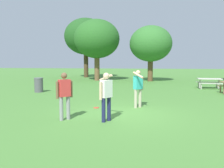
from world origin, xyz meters
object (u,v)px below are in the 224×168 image
at_px(frisbee, 96,108).
at_px(tree_broad_center, 97,39).
at_px(tree_far_right, 151,44).
at_px(trash_can_beside_table, 39,85).
at_px(person_bystander, 106,93).
at_px(person_thrower, 64,93).
at_px(picnic_table_far, 209,81).
at_px(tree_tall_left, 86,37).
at_px(person_catcher, 138,86).

bearing_deg(frisbee, tree_broad_center, 103.11).
bearing_deg(tree_far_right, tree_broad_center, 179.48).
distance_m(trash_can_beside_table, tree_far_right, 12.68).
distance_m(person_bystander, tree_broad_center, 17.25).
bearing_deg(person_bystander, person_thrower, -178.10).
relative_size(person_bystander, tree_far_right, 0.29).
bearing_deg(frisbee, picnic_table_far, 51.40).
bearing_deg(trash_can_beside_table, tree_broad_center, 80.54).
distance_m(tree_tall_left, tree_far_right, 9.60).
relative_size(person_catcher, tree_broad_center, 0.25).
bearing_deg(tree_broad_center, tree_tall_left, 118.66).
height_order(person_bystander, tree_broad_center, tree_broad_center).
relative_size(frisbee, tree_broad_center, 0.04).
xyz_separation_m(person_bystander, tree_tall_left, (-6.73, 21.07, 4.26)).
xyz_separation_m(person_catcher, frisbee, (-1.79, -0.38, -0.95)).
relative_size(person_thrower, picnic_table_far, 0.94).
height_order(person_catcher, frisbee, person_catcher).
distance_m(person_bystander, tree_far_right, 16.65).
distance_m(person_thrower, tree_broad_center, 17.01).
relative_size(person_bystander, picnic_table_far, 0.94).
height_order(trash_can_beside_table, tree_broad_center, tree_broad_center).
relative_size(trash_can_beside_table, tree_far_right, 0.17).
distance_m(person_bystander, trash_can_beside_table, 8.75).
distance_m(person_thrower, person_bystander, 1.44).
distance_m(person_catcher, tree_tall_left, 20.56).
bearing_deg(tree_far_right, person_thrower, -100.15).
bearing_deg(picnic_table_far, tree_broad_center, 149.69).
xyz_separation_m(frisbee, tree_far_right, (2.34, 14.22, 3.82)).
relative_size(person_thrower, person_bystander, 1.00).
bearing_deg(frisbee, trash_can_beside_table, 138.36).
height_order(picnic_table_far, trash_can_beside_table, trash_can_beside_table).
distance_m(frisbee, tree_broad_center, 15.30).
bearing_deg(trash_can_beside_table, person_thrower, -56.34).
distance_m(picnic_table_far, tree_far_right, 7.98).
bearing_deg(picnic_table_far, tree_far_right, 126.95).
bearing_deg(tree_tall_left, person_bystander, -72.28).
bearing_deg(picnic_table_far, person_thrower, -124.67).
xyz_separation_m(trash_can_beside_table, tree_tall_left, (-0.92, 14.55, 4.74)).
bearing_deg(tree_far_right, trash_can_beside_table, -126.68).
xyz_separation_m(person_thrower, picnic_table_far, (7.31, 10.56, -0.38)).
xyz_separation_m(frisbee, picnic_table_far, (6.71, 8.41, 0.55)).
relative_size(frisbee, picnic_table_far, 0.14).
bearing_deg(frisbee, person_bystander, -68.16).
height_order(frisbee, tree_far_right, tree_far_right).
distance_m(person_catcher, trash_can_beside_table, 7.89).
relative_size(person_catcher, trash_can_beside_table, 1.71).
xyz_separation_m(person_catcher, tree_broad_center, (-5.12, 13.90, 3.45)).
xyz_separation_m(person_thrower, tree_tall_left, (-5.29, 21.12, 4.28)).
distance_m(picnic_table_far, tree_tall_left, 17.09).
height_order(trash_can_beside_table, tree_far_right, tree_far_right).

